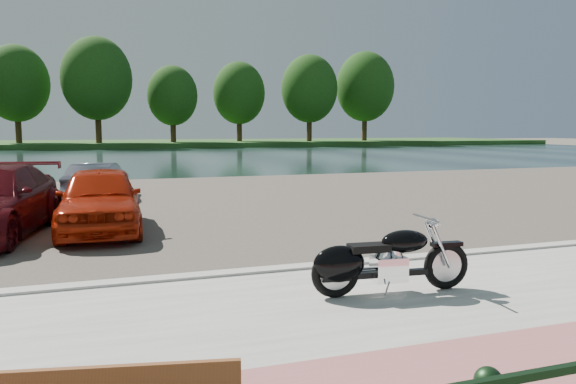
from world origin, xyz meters
The scene contains 12 objects.
ground centered at (0.00, 0.00, 0.00)m, with size 200.00×200.00×0.00m, color #595447.
promenade centered at (0.00, -1.00, 0.05)m, with size 60.00×6.00×0.10m, color #9C9993.
pink_path centered at (0.00, -2.50, 0.10)m, with size 60.00×2.00×0.01m, color #A15C5B.
kerb centered at (0.00, 2.00, 0.07)m, with size 60.00×0.30×0.14m, color #9C9993.
parking_lot centered at (0.00, 11.00, 0.02)m, with size 60.00×18.00×0.04m, color #48413A.
river centered at (0.00, 40.00, 0.00)m, with size 120.00×40.00×0.00m, color #192D2B.
far_bank centered at (0.00, 72.00, 0.30)m, with size 120.00×24.00×0.60m, color #214418.
far_trees centered at (4.36, 65.79, 7.49)m, with size 70.25×10.68×12.52m.
motorcycle centered at (-0.13, 0.27, 0.56)m, with size 2.33×0.75×1.05m.
car_4 centered at (-3.64, 6.81, 0.78)m, with size 1.75×4.35×1.48m, color #B6260C.
car_8 centered at (-6.07, 12.02, 0.65)m, with size 1.45×3.60×1.23m, color black.
car_9 centered at (-3.64, 12.95, 0.65)m, with size 1.29×3.69×1.22m, color slate.
Camera 1 is at (-3.76, -6.42, 2.37)m, focal length 35.00 mm.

